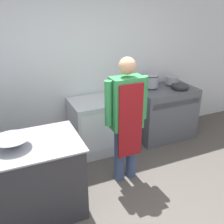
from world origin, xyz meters
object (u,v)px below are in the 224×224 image
at_px(saute_pan, 180,86).
at_px(sauce_pot, 172,80).
at_px(person_cook, 126,115).
at_px(mixing_bowl, 12,143).
at_px(stove, 164,112).
at_px(fridge_unit, 93,126).
at_px(stock_pot, 151,80).

xyz_separation_m(saute_pan, sauce_pot, (0.00, 0.23, 0.05)).
distance_m(person_cook, saute_pan, 1.54).
distance_m(person_cook, sauce_pot, 1.66).
distance_m(mixing_bowl, saute_pan, 2.88).
relative_size(stove, mixing_bowl, 2.69).
height_order(fridge_unit, saute_pan, saute_pan).
bearing_deg(stove, saute_pan, -29.84).
relative_size(stock_pot, saute_pan, 0.85).
bearing_deg(sauce_pot, mixing_bowl, -158.49).
relative_size(stove, stock_pot, 4.12).
relative_size(fridge_unit, stock_pot, 3.53).
relative_size(mixing_bowl, saute_pan, 1.29).
bearing_deg(mixing_bowl, stock_pot, 25.01).
bearing_deg(stove, fridge_unit, 178.39).
xyz_separation_m(stove, saute_pan, (0.20, -0.12, 0.49)).
distance_m(fridge_unit, mixing_bowl, 1.67).
bearing_deg(saute_pan, stove, 150.16).
bearing_deg(person_cook, saute_pan, 27.20).
distance_m(saute_pan, sauce_pot, 0.24).
relative_size(fridge_unit, saute_pan, 2.98).
relative_size(fridge_unit, sauce_pot, 3.95).
relative_size(mixing_bowl, sauce_pot, 1.72).
relative_size(person_cook, sauce_pot, 7.76).
height_order(stove, mixing_bowl, mixing_bowl).
bearing_deg(saute_pan, stock_pot, 151.40).
bearing_deg(person_cook, stove, 35.03).
xyz_separation_m(fridge_unit, saute_pan, (1.53, -0.15, 0.51)).
distance_m(stove, stock_pot, 0.64).
bearing_deg(mixing_bowl, person_cook, 6.10).
distance_m(fridge_unit, sauce_pot, 1.63).
xyz_separation_m(stove, mixing_bowl, (-2.55, -0.97, 0.51)).
bearing_deg(fridge_unit, sauce_pot, 3.01).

